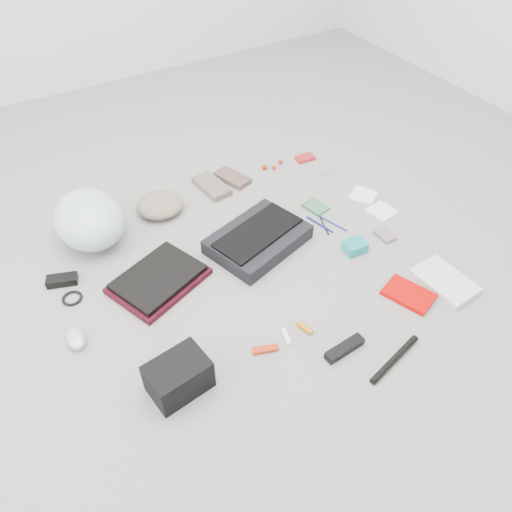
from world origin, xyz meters
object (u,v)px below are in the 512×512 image
bike_helmet (89,219)px  camera_bag (178,376)px  laptop (158,277)px  book_red (409,294)px  messenger_bag (258,239)px  accordion_wallet (355,247)px

bike_helmet → camera_bag: 0.88m
laptop → camera_bag: bearing=-125.7°
laptop → book_red: 1.00m
messenger_bag → book_red: messenger_bag is taller
messenger_bag → laptop: bearing=162.3°
laptop → camera_bag: (-0.13, -0.48, 0.03)m
messenger_bag → bike_helmet: bearing=129.3°
laptop → book_red: size_ratio=1.75×
messenger_bag → bike_helmet: size_ratio=1.12×
laptop → camera_bag: size_ratio=1.66×
bike_helmet → accordion_wallet: bike_helmet is taller
laptop → messenger_bag: bearing=-22.3°
messenger_bag → book_red: size_ratio=2.17×
camera_bag → book_red: size_ratio=1.06×
accordion_wallet → book_red: bearing=-81.6°
messenger_bag → camera_bag: (-0.59, -0.47, 0.03)m
messenger_bag → book_red: (0.35, -0.56, -0.02)m
messenger_bag → book_red: bearing=-73.9°
laptop → book_red: laptop is taller
messenger_bag → bike_helmet: 0.73m
accordion_wallet → messenger_bag: bearing=149.8°
messenger_bag → accordion_wallet: bearing=-52.1°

